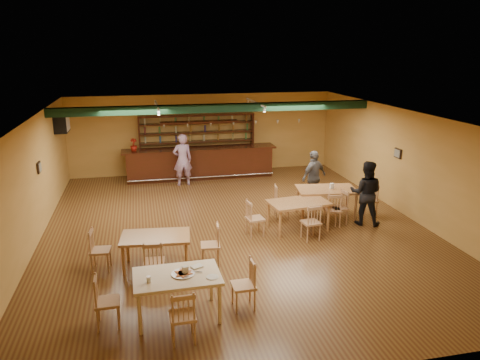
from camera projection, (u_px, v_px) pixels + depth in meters
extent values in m
plane|color=#532E17|center=(235.00, 227.00, 12.44)|extent=(12.00, 12.00, 0.00)
cube|color=black|center=(217.00, 108.00, 14.27)|extent=(10.00, 0.30, 0.25)
cube|color=silver|center=(157.00, 105.00, 14.44)|extent=(0.05, 2.50, 0.05)
cube|color=silver|center=(256.00, 103.00, 15.10)|extent=(0.05, 2.50, 0.05)
cube|color=silver|center=(62.00, 123.00, 14.74)|extent=(0.34, 0.70, 0.48)
cube|color=black|center=(39.00, 167.00, 11.88)|extent=(0.04, 0.34, 0.28)
cube|color=black|center=(398.00, 153.00, 13.46)|extent=(0.04, 0.34, 0.28)
cube|color=#381A0B|center=(200.00, 163.00, 17.06)|extent=(5.62, 0.85, 1.13)
cube|color=#381A0B|center=(197.00, 144.00, 17.49)|extent=(4.35, 0.40, 2.28)
imported|color=maroon|center=(134.00, 145.00, 16.36)|extent=(0.32, 0.32, 0.45)
cube|color=#9A6336|center=(326.00, 202.00, 13.18)|extent=(1.78, 1.22, 0.83)
cube|color=#9A6336|center=(156.00, 251.00, 10.11)|extent=(1.56, 1.04, 0.74)
cube|color=#9A6336|center=(298.00, 215.00, 12.22)|extent=(1.65, 1.11, 0.77)
cube|color=beige|center=(178.00, 296.00, 8.23)|extent=(1.55, 1.01, 0.82)
cylinder|color=silver|center=(183.00, 274.00, 8.14)|extent=(0.51, 0.51, 0.01)
cylinder|color=#EAE5C6|center=(149.00, 279.00, 7.85)|extent=(0.08, 0.08, 0.11)
cube|color=white|center=(197.00, 267.00, 8.40)|extent=(0.24, 0.22, 0.03)
cube|color=silver|center=(192.00, 271.00, 8.22)|extent=(0.33, 0.20, 0.00)
cylinder|color=white|center=(212.00, 277.00, 8.04)|extent=(0.22, 0.22, 0.01)
imported|color=#944FAD|center=(183.00, 160.00, 16.04)|extent=(0.71, 0.50, 1.83)
imported|color=black|center=(366.00, 193.00, 12.46)|extent=(1.08, 1.00, 1.78)
imported|color=slate|center=(314.00, 177.00, 14.22)|extent=(1.05, 0.79, 1.66)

